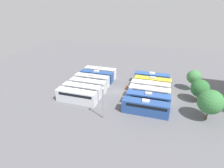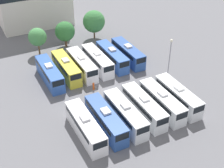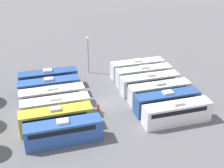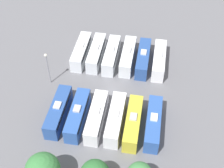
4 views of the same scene
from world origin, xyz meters
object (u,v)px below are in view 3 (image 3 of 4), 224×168
Objects in this scene: bus_5 at (137,68)px; bus_7 at (56,118)px; bus_0 at (177,112)px; bus_3 at (150,83)px; bus_6 at (63,132)px; bus_8 at (55,107)px; bus_2 at (159,92)px; bus_10 at (49,88)px; worker_person at (98,108)px; bus_1 at (167,101)px; bus_11 at (48,79)px; light_pole at (88,49)px; bus_9 at (52,97)px; bus_4 at (144,75)px.

bus_5 is 1.00× the size of bus_7.
bus_7 is at bearing 78.87° from bus_0.
bus_3 is 19.97m from bus_6.
bus_6 is 6.73m from bus_8.
bus_6 is at bearing 135.09° from bus_5.
bus_0 is at bearing 179.82° from bus_5.
bus_2 is (6.77, -0.16, 0.00)m from bus_0.
bus_10 is at bearing -0.64° from bus_7.
worker_person is (-11.00, 10.70, -1.05)m from bus_5.
bus_1 is at bearing 179.65° from bus_5.
bus_1 is 17.44m from bus_6.
bus_11 is at bearing 45.17° from bus_0.
bus_6 is at bearing 111.62° from bus_2.
light_pole reaches higher than bus_11.
worker_person is (-11.08, -6.69, -1.05)m from bus_11.
bus_6 is 1.38× the size of light_pole.
bus_8 is at bearing -178.41° from bus_10.
bus_7 is (0.04, 17.61, 0.00)m from bus_1.
bus_0 is at bearing -120.12° from bus_9.
bus_2 is at bearing -3.23° from bus_1.
bus_10 is at bearing 79.66° from bus_3.
bus_5 is 1.00× the size of bus_9.
bus_5 is at bearing -68.07° from bus_9.
bus_7 and bus_11 have the same top height.
light_pole reaches higher than bus_1.
bus_5 is (17.15, -0.05, 0.00)m from bus_0.
bus_7 is (-3.30, 17.79, 0.00)m from bus_2.
bus_8 is (-0.12, 17.49, 0.00)m from bus_2.
bus_8 is 1.38× the size of light_pole.
bus_11 is (3.45, 17.45, 0.00)m from bus_4.
bus_5 is 1.00× the size of bus_8.
bus_2 is at bearing -179.42° from bus_5.
bus_1 is 22.13m from bus_11.
bus_2 reaches higher than worker_person.
bus_0 is at bearing -134.83° from bus_11.
bus_5 is 24.32m from bus_6.
bus_6 is (-13.85, 17.23, 0.00)m from bus_4.
bus_10 is (13.63, 0.40, 0.00)m from bus_6.
light_pole is at bearing -62.95° from bus_11.
bus_0 is 6.77m from bus_2.
bus_5 is 15.38m from worker_person.
bus_8 is at bearing -178.43° from bus_9.
bus_3 is at bearing 0.61° from bus_1.
bus_2 and bus_9 have the same top height.
bus_1 and bus_8 have the same top height.
bus_0 and bus_2 have the same top height.
bus_5 is 18.84m from bus_9.
bus_1 is 17.60m from bus_8.
bus_2 is 1.00× the size of bus_5.
bus_6 is 23.48m from light_pole.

